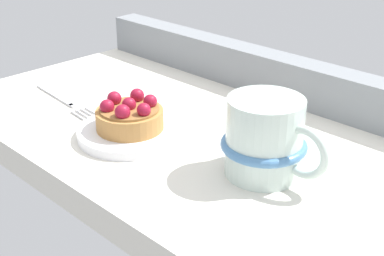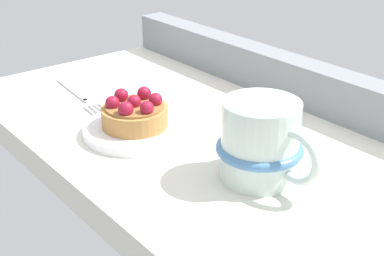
{
  "view_description": "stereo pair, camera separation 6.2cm",
  "coord_description": "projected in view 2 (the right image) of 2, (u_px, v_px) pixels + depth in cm",
  "views": [
    {
      "loc": [
        41.89,
        -44.84,
        29.81
      ],
      "look_at": [
        2.73,
        -4.97,
        3.34
      ],
      "focal_mm": 50.16,
      "sensor_mm": 36.0,
      "label": 1
    },
    {
      "loc": [
        46.05,
        -40.28,
        29.81
      ],
      "look_at": [
        2.73,
        -4.97,
        3.34
      ],
      "focal_mm": 50.16,
      "sensor_mm": 36.0,
      "label": 2
    }
  ],
  "objects": [
    {
      "name": "dessert_fork",
      "position": [
        79.0,
        95.0,
        0.79
      ],
      "size": [
        15.9,
        3.03,
        0.6
      ],
      "color": "#B7B7BC",
      "rests_on": "ground_plane"
    },
    {
      "name": "raspberry_tart",
      "position": [
        135.0,
        113.0,
        0.67
      ],
      "size": [
        8.37,
        8.37,
        4.26
      ],
      "color": "#B77F42",
      "rests_on": "dessert_plate"
    },
    {
      "name": "ground_plane",
      "position": [
        209.0,
        147.0,
        0.69
      ],
      "size": [
        74.47,
        38.53,
        3.74
      ],
      "primitive_type": "cube",
      "color": "silver"
    },
    {
      "name": "window_rail_back",
      "position": [
        300.0,
        82.0,
        0.76
      ],
      "size": [
        72.98,
        4.32,
        6.12
      ],
      "primitive_type": "cube",
      "color": "gray",
      "rests_on": "ground_plane"
    },
    {
      "name": "dessert_plate",
      "position": [
        136.0,
        130.0,
        0.68
      ],
      "size": [
        13.24,
        13.24,
        1.17
      ],
      "color": "white",
      "rests_on": "ground_plane"
    },
    {
      "name": "coffee_mug",
      "position": [
        261.0,
        142.0,
        0.56
      ],
      "size": [
        12.63,
        9.38,
        8.83
      ],
      "color": "silver",
      "rests_on": "ground_plane"
    }
  ]
}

